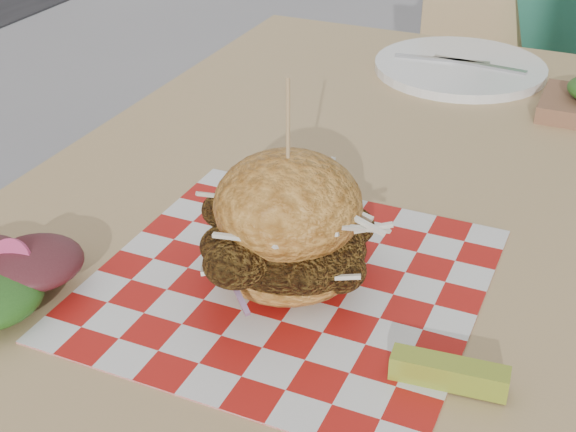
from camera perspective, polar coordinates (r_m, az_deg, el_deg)
name	(u,v)px	position (r m, az deg, el deg)	size (l,w,h in m)	color
patio_table	(367,250)	(0.98, 5.62, -2.45)	(0.80, 1.20, 0.75)	tan
patio_chair	(490,85)	(1.84, 14.15, 9.04)	(0.52, 0.52, 0.95)	tan
paper_liner	(288,282)	(0.78, 0.00, -4.69)	(0.36, 0.36, 0.00)	#B61712
sandwich	(288,230)	(0.75, 0.00, -1.01)	(0.18, 0.18, 0.21)	#CC8939
pickle_spear	(449,373)	(0.67, 11.37, -10.88)	(0.10, 0.02, 0.02)	#A5A630
place_setting	(460,67)	(1.32, 12.13, 10.30)	(0.27, 0.27, 0.02)	white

